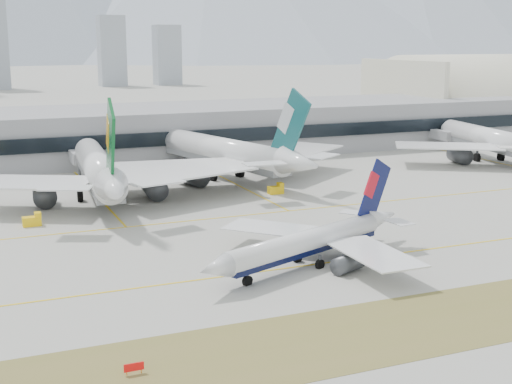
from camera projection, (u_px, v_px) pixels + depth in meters
name	position (u px, v px, depth m)	size (l,w,h in m)	color
ground	(300.00, 256.00, 119.22)	(3000.00, 3000.00, 0.00)	#A2A097
taxiing_airliner	(312.00, 242.00, 114.20)	(44.08, 37.24, 15.51)	white
widebody_eva	(99.00, 171.00, 158.87)	(71.05, 69.74, 25.40)	white
widebody_cathay	(229.00, 154.00, 183.83)	(68.69, 68.55, 25.28)	white
widebody_china_air	(492.00, 141.00, 211.61)	(64.63, 63.96, 23.36)	white
terminal	(137.00, 132.00, 221.28)	(280.00, 43.10, 15.00)	gray
hangar	(489.00, 126.00, 299.39)	(91.00, 60.00, 60.00)	beige
hold_sign_left	(134.00, 367.00, 76.66)	(2.20, 0.15, 1.35)	red
gse_c	(276.00, 189.00, 167.69)	(3.55, 2.00, 2.60)	yellow
gse_b	(33.00, 221.00, 138.56)	(3.55, 2.00, 2.60)	yellow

